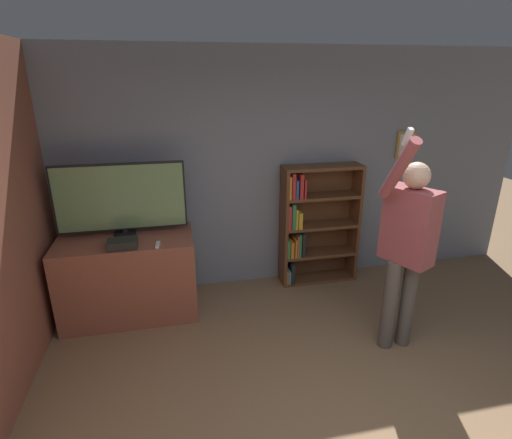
{
  "coord_description": "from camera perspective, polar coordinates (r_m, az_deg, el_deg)",
  "views": [
    {
      "loc": [
        -1.0,
        -1.45,
        2.4
      ],
      "look_at": [
        -0.3,
        1.84,
        1.17
      ],
      "focal_mm": 28.0,
      "sensor_mm": 36.0,
      "label": 1
    }
  ],
  "objects": [
    {
      "name": "wall_back",
      "position": [
        4.58,
        0.9,
        6.84
      ],
      "size": [
        6.52,
        0.09,
        2.7
      ],
      "color": "gray",
      "rests_on": "ground_plane"
    },
    {
      "name": "bookshelf",
      "position": [
        4.76,
        8.05,
        -0.71
      ],
      "size": [
        0.92,
        0.28,
        1.43
      ],
      "color": "brown",
      "rests_on": "ground_plane"
    },
    {
      "name": "television",
      "position": [
        4.17,
        -18.73,
        2.83
      ],
      "size": [
        1.26,
        0.22,
        0.74
      ],
      "color": "black",
      "rests_on": "tv_ledge"
    },
    {
      "name": "remote_loose",
      "position": [
        3.93,
        -13.86,
        -3.52
      ],
      "size": [
        0.05,
        0.14,
        0.02
      ],
      "color": "white",
      "rests_on": "tv_ledge"
    },
    {
      "name": "game_console",
      "position": [
        3.98,
        -18.53,
        -3.29
      ],
      "size": [
        0.28,
        0.18,
        0.08
      ],
      "color": "black",
      "rests_on": "tv_ledge"
    },
    {
      "name": "person",
      "position": [
        3.65,
        20.86,
        -2.89
      ],
      "size": [
        0.57,
        0.57,
        2.04
      ],
      "rotation": [
        0.0,
        0.0,
        -1.12
      ],
      "color": "#56514C",
      "rests_on": "ground_plane"
    },
    {
      "name": "tv_ledge",
      "position": [
        4.38,
        -17.67,
        -7.74
      ],
      "size": [
        1.34,
        0.7,
        0.85
      ],
      "color": "#93513D",
      "rests_on": "ground_plane"
    }
  ]
}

